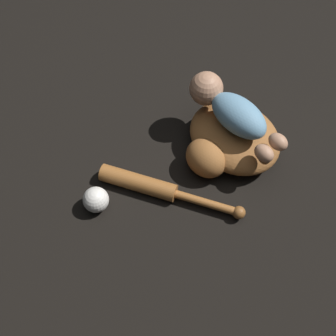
# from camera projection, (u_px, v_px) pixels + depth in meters

# --- Properties ---
(ground_plane) EXTENTS (6.00, 6.00, 0.00)m
(ground_plane) POSITION_uv_depth(u_px,v_px,m) (231.00, 161.00, 1.43)
(ground_plane) COLOR black
(baseball_glove) EXTENTS (0.34, 0.34, 0.11)m
(baseball_glove) POSITION_uv_depth(u_px,v_px,m) (230.00, 140.00, 1.41)
(baseball_glove) COLOR #935B2D
(baseball_glove) RESTS_ON ground
(baby_figure) EXTENTS (0.35, 0.16, 0.10)m
(baby_figure) POSITION_uv_depth(u_px,v_px,m) (230.00, 109.00, 1.35)
(baby_figure) COLOR #6693B2
(baby_figure) RESTS_ON baseball_glove
(baseball_bat) EXTENTS (0.35, 0.31, 0.05)m
(baseball_bat) POSITION_uv_depth(u_px,v_px,m) (154.00, 187.00, 1.35)
(baseball_bat) COLOR #9E602D
(baseball_bat) RESTS_ON ground
(baseball) EXTENTS (0.07, 0.07, 0.07)m
(baseball) POSITION_uv_depth(u_px,v_px,m) (96.00, 200.00, 1.31)
(baseball) COLOR white
(baseball) RESTS_ON ground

